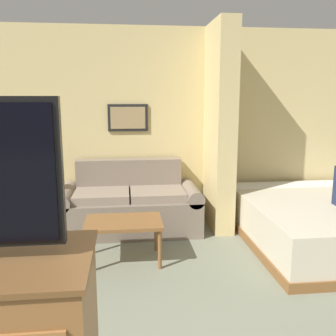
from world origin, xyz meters
The scene contains 7 objects.
wall_back centered at (0.00, 4.39, 1.29)m, with size 7.28×0.16×2.60m.
wall_partition_pillar centered at (0.79, 3.92, 1.30)m, with size 0.24×0.81×2.60m.
couch centered at (-0.37, 3.91, 0.32)m, with size 1.77×0.84×0.87m.
coffee_table centered at (-0.45, 2.96, 0.39)m, with size 0.79×0.53×0.44m.
side_table centered at (-1.42, 3.85, 0.46)m, with size 0.44×0.44×0.55m.
table_lamp centered at (-1.42, 3.85, 0.83)m, with size 0.36×0.36×0.40m.
bed centered at (1.91, 3.21, 0.26)m, with size 1.88×2.17×0.50m.
Camera 1 is at (-0.41, -0.74, 1.69)m, focal length 40.00 mm.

